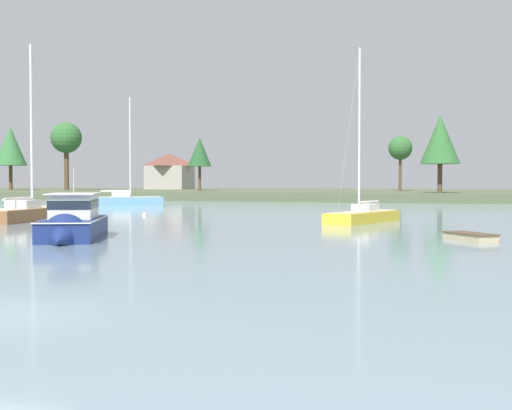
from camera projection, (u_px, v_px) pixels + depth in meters
name	position (u px, v px, depth m)	size (l,w,h in m)	color
far_shore_bank	(402.00, 194.00, 114.38)	(172.05, 50.83, 1.17)	#4C563D
sailboat_yellow	(363.00, 219.00, 49.29)	(4.39, 8.20, 12.35)	gold
cruiser_navy	(72.00, 228.00, 35.30)	(5.43, 8.80, 4.44)	navy
sailboat_skyblue	(124.00, 203.00, 80.65)	(8.20, 6.73, 12.91)	#669ECC
sailboat_wood	(27.00, 217.00, 51.62)	(3.28, 9.61, 13.38)	brown
dinghy_sand	(470.00, 238.00, 34.73)	(2.74, 3.14, 0.52)	tan
mooring_buoy_white	(144.00, 215.00, 58.78)	(0.40, 0.40, 0.46)	white
shore_tree_center	(10.00, 146.00, 123.01)	(5.44, 5.44, 10.86)	brown
shore_tree_far_left	(200.00, 152.00, 113.84)	(3.76, 3.76, 8.47)	brown
shore_tree_inland_b	(66.00, 139.00, 122.87)	(5.29, 5.29, 11.61)	brown
shore_tree_left	(400.00, 149.00, 112.99)	(3.75, 3.75, 8.63)	brown
shore_tree_right_mid	(440.00, 140.00, 95.57)	(5.28, 5.28, 10.32)	brown
cottage_hillside	(170.00, 171.00, 132.47)	(8.04, 6.90, 6.56)	#9E998E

